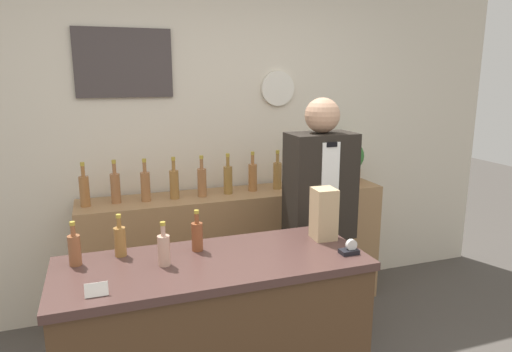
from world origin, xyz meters
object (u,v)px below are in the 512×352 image
(tape_dispenser, at_px, (350,249))
(potted_plant, at_px, (348,161))
(paper_bag, at_px, (324,214))
(shopkeeper, at_px, (319,227))

(tape_dispenser, bearing_deg, potted_plant, 60.02)
(potted_plant, bearing_deg, tape_dispenser, -119.98)
(paper_bag, bearing_deg, shopkeeper, 65.03)
(paper_bag, distance_m, tape_dispenser, 0.26)
(paper_bag, height_order, tape_dispenser, paper_bag)
(shopkeeper, distance_m, potted_plant, 0.91)
(shopkeeper, distance_m, tape_dispenser, 0.75)
(shopkeeper, bearing_deg, paper_bag, -114.97)
(paper_bag, relative_size, tape_dispenser, 3.06)
(shopkeeper, distance_m, paper_bag, 0.59)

